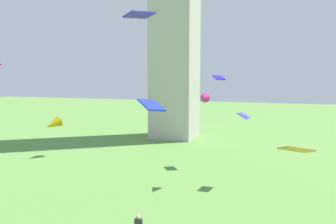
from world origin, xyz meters
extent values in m
sphere|color=#D8AD84|center=(3.15, 14.42, 1.55)|extent=(0.23, 0.23, 0.23)
cube|color=#2F22B8|center=(2.90, 15.32, 12.09)|extent=(1.61, 1.76, 0.32)
cube|color=#B68D25|center=(10.87, 18.30, 4.93)|extent=(1.96, 1.67, 0.67)
cube|color=#2214C0|center=(4.08, 31.25, 8.93)|extent=(1.55, 1.74, 0.52)
cube|color=#3E37F1|center=(7.22, 25.75, 5.83)|extent=(0.95, 1.34, 0.46)
cone|color=#B6910A|center=(-14.07, 28.23, 3.71)|extent=(1.85, 2.30, 1.68)
cube|color=#1D2EF0|center=(4.62, 12.83, 7.63)|extent=(1.47, 1.47, 0.53)
cone|color=#B81B67|center=(4.17, 24.68, 7.28)|extent=(0.87, 1.23, 0.89)
camera|label=1|loc=(9.96, 0.35, 8.76)|focal=33.01mm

